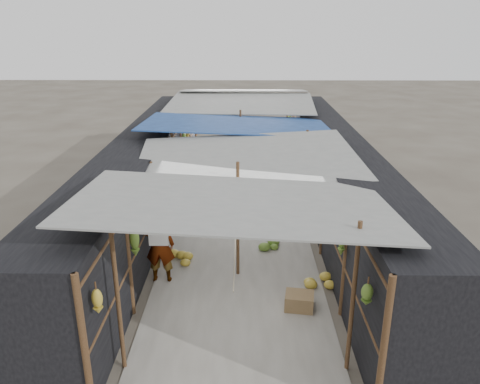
{
  "coord_description": "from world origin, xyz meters",
  "views": [
    {
      "loc": [
        0.14,
        -6.15,
        5.28
      ],
      "look_at": [
        0.03,
        4.91,
        1.25
      ],
      "focal_mm": 35.0,
      "sensor_mm": 36.0,
      "label": 1
    }
  ],
  "objects_px": {
    "shopper_blue": "(224,158)",
    "vendor_seated": "(289,170)",
    "crate_near": "(299,301)",
    "black_basin": "(289,180)",
    "vendor_elderly": "(160,245)"
  },
  "relations": [
    {
      "from": "black_basin",
      "to": "shopper_blue",
      "type": "xyz_separation_m",
      "value": [
        -2.28,
        0.34,
        0.7
      ]
    },
    {
      "from": "crate_near",
      "to": "black_basin",
      "type": "xyz_separation_m",
      "value": [
        0.49,
        7.65,
        -0.07
      ]
    },
    {
      "from": "shopper_blue",
      "to": "vendor_seated",
      "type": "xyz_separation_m",
      "value": [
        2.28,
        -0.11,
        -0.41
      ]
    },
    {
      "from": "crate_near",
      "to": "vendor_seated",
      "type": "bearing_deg",
      "value": 95.59
    },
    {
      "from": "shopper_blue",
      "to": "vendor_seated",
      "type": "height_order",
      "value": "shopper_blue"
    },
    {
      "from": "black_basin",
      "to": "vendor_seated",
      "type": "distance_m",
      "value": 0.38
    },
    {
      "from": "crate_near",
      "to": "vendor_elderly",
      "type": "relative_size",
      "value": 0.32
    },
    {
      "from": "vendor_seated",
      "to": "shopper_blue",
      "type": "bearing_deg",
      "value": -95.55
    },
    {
      "from": "black_basin",
      "to": "vendor_elderly",
      "type": "xyz_separation_m",
      "value": [
        -3.35,
        -6.6,
        0.76
      ]
    },
    {
      "from": "crate_near",
      "to": "black_basin",
      "type": "distance_m",
      "value": 7.66
    },
    {
      "from": "crate_near",
      "to": "black_basin",
      "type": "height_order",
      "value": "crate_near"
    },
    {
      "from": "crate_near",
      "to": "vendor_elderly",
      "type": "bearing_deg",
      "value": 169.03
    },
    {
      "from": "black_basin",
      "to": "shopper_blue",
      "type": "height_order",
      "value": "shopper_blue"
    },
    {
      "from": "crate_near",
      "to": "vendor_elderly",
      "type": "height_order",
      "value": "vendor_elderly"
    },
    {
      "from": "crate_near",
      "to": "black_basin",
      "type": "bearing_deg",
      "value": 95.48
    }
  ]
}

